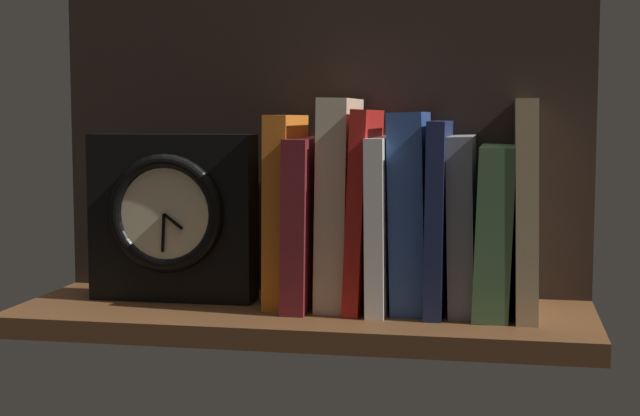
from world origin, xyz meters
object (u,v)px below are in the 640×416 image
object	(u,v)px
book_maroon_dawkins	(311,221)
book_blue_modern	(411,211)
book_red_requiem	(364,209)
framed_clock	(172,217)
book_cream_twain	(339,203)
book_white_catcher	(383,222)
book_navy_bierce	(439,216)
book_gray_chess	(462,223)
book_green_romantic	(495,229)
book_orange_pandolfini	(286,210)
book_tan_shortstories	(526,207)

from	to	relation	value
book_maroon_dawkins	book_blue_modern	size ratio (longest dim) A/B	0.87
book_red_requiem	framed_clock	xyz separation A→B (cm)	(-23.96, -1.06, -1.34)
book_cream_twain	book_blue_modern	xyz separation A→B (cm)	(8.71, 0.00, -0.83)
book_red_requiem	book_white_catcher	size ratio (longest dim) A/B	1.16
book_white_catcher	book_navy_bierce	distance (cm)	6.77
framed_clock	book_white_catcher	bearing A→B (deg)	2.30
book_red_requiem	book_white_catcher	distance (cm)	2.83
book_gray_chess	framed_clock	world-z (taller)	same
book_cream_twain	book_blue_modern	bearing A→B (deg)	0.00
book_blue_modern	book_navy_bierce	size ratio (longest dim) A/B	1.05
book_red_requiem	book_green_romantic	world-z (taller)	book_red_requiem
book_orange_pandolfini	framed_clock	distance (cm)	14.37
book_orange_pandolfini	book_green_romantic	bearing A→B (deg)	0.00
book_cream_twain	book_navy_bierce	distance (cm)	12.11
book_navy_bierce	book_tan_shortstories	xyz separation A→B (cm)	(10.11, 0.00, 1.24)
book_gray_chess	book_tan_shortstories	size ratio (longest dim) A/B	0.83
book_cream_twain	book_white_catcher	bearing A→B (deg)	0.00
book_maroon_dawkins	book_green_romantic	world-z (taller)	book_maroon_dawkins
book_cream_twain	book_red_requiem	bearing A→B (deg)	0.00
book_gray_chess	book_green_romantic	xyz separation A→B (cm)	(3.79, 0.00, -0.57)
book_red_requiem	book_green_romantic	bearing A→B (deg)	0.00
book_white_catcher	book_blue_modern	distance (cm)	3.68
book_maroon_dawkins	book_cream_twain	size ratio (longest dim) A/B	0.81
book_blue_modern	book_tan_shortstories	distance (cm)	13.45
book_red_requiem	book_white_catcher	world-z (taller)	book_red_requiem
book_maroon_dawkins	book_cream_twain	distance (cm)	4.23
book_orange_pandolfini	book_tan_shortstories	xyz separation A→B (cm)	(28.79, 0.00, 0.90)
book_cream_twain	book_tan_shortstories	distance (cm)	22.15
book_orange_pandolfini	book_white_catcher	bearing A→B (deg)	0.00
book_gray_chess	book_white_catcher	bearing A→B (deg)	180.00
book_orange_pandolfini	book_blue_modern	xyz separation A→B (cm)	(15.35, 0.00, 0.16)
book_navy_bierce	book_gray_chess	world-z (taller)	book_navy_bierce
book_white_catcher	book_navy_bierce	xyz separation A→B (cm)	(6.70, 0.00, 0.96)
book_orange_pandolfini	book_blue_modern	bearing A→B (deg)	0.00
book_maroon_dawkins	book_green_romantic	size ratio (longest dim) A/B	1.04
book_orange_pandolfini	book_navy_bierce	xyz separation A→B (cm)	(18.67, 0.00, -0.35)
book_orange_pandolfini	book_maroon_dawkins	size ratio (longest dim) A/B	1.14
book_maroon_dawkins	book_navy_bierce	bearing A→B (deg)	0.00
framed_clock	book_blue_modern	bearing A→B (deg)	2.04
book_blue_modern	book_cream_twain	bearing A→B (deg)	180.00
book_white_catcher	framed_clock	world-z (taller)	framed_clock
book_cream_twain	book_tan_shortstories	bearing A→B (deg)	0.00
book_white_catcher	book_cream_twain	bearing A→B (deg)	180.00
book_gray_chess	book_cream_twain	bearing A→B (deg)	180.00
book_green_romantic	framed_clock	xyz separation A→B (cm)	(-39.54, -1.06, 0.76)
book_orange_pandolfini	framed_clock	size ratio (longest dim) A/B	1.11
book_white_catcher	book_blue_modern	bearing A→B (deg)	0.00
book_navy_bierce	book_green_romantic	bearing A→B (deg)	0.00
book_tan_shortstories	book_cream_twain	bearing A→B (deg)	180.00
book_white_catcher	book_gray_chess	bearing A→B (deg)	0.00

